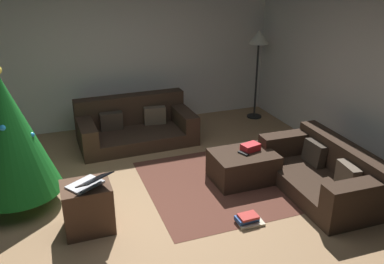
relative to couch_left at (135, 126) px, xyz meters
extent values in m
plane|color=#93704C|center=(-0.31, -2.26, -0.26)|extent=(6.40, 6.40, 0.00)
cube|color=beige|center=(-0.31, 0.88, 1.04)|extent=(6.40, 0.12, 2.60)
cube|color=#332319|center=(0.00, -0.11, -0.15)|extent=(1.86, 1.04, 0.21)
cube|color=#332319|center=(-0.01, 0.26, 0.20)|extent=(1.84, 0.28, 0.49)
cube|color=#332319|center=(0.80, -0.09, 0.09)|extent=(0.26, 1.00, 0.27)
cube|color=#332319|center=(-0.80, -0.13, 0.09)|extent=(0.26, 1.00, 0.27)
cube|color=brown|center=(0.37, 0.07, 0.11)|extent=(0.37, 0.18, 0.30)
cube|color=#372D24|center=(-0.37, 0.05, 0.11)|extent=(0.36, 0.15, 0.31)
cube|color=#332319|center=(1.84, -2.45, -0.15)|extent=(0.96, 1.73, 0.22)
cube|color=#332319|center=(2.17, -2.46, 0.17)|extent=(0.29, 1.71, 0.40)
cube|color=#332319|center=(1.82, -3.18, 0.11)|extent=(0.91, 0.27, 0.30)
cube|color=#332319|center=(1.86, -1.72, 0.11)|extent=(0.91, 0.27, 0.30)
cube|color=brown|center=(1.96, -2.79, 0.11)|extent=(0.17, 0.37, 0.30)
cube|color=#372D24|center=(1.98, -2.11, 0.11)|extent=(0.15, 0.36, 0.31)
cube|color=#332319|center=(1.07, -1.83, -0.06)|extent=(0.84, 0.63, 0.40)
cube|color=red|center=(1.19, -1.79, 0.19)|extent=(0.27, 0.21, 0.09)
cube|color=black|center=(1.04, -1.86, 0.15)|extent=(0.11, 0.17, 0.02)
cylinder|color=brown|center=(-1.75, -1.46, -0.15)|extent=(0.10, 0.10, 0.21)
cone|color=#14641E|center=(-1.75, -1.46, 0.67)|extent=(1.03, 1.03, 1.42)
sphere|color=#2699E5|center=(-1.78, -1.64, 0.83)|extent=(0.07, 0.07, 0.07)
sphere|color=#2699E5|center=(-1.69, -1.35, 1.02)|extent=(0.05, 0.05, 0.05)
sphere|color=#2699E5|center=(-1.50, -1.53, 0.66)|extent=(0.06, 0.06, 0.06)
sphere|color=red|center=(-1.66, -1.30, 0.85)|extent=(0.07, 0.07, 0.07)
cube|color=#4C3323|center=(-1.03, -2.24, 0.02)|extent=(0.52, 0.44, 0.55)
cube|color=silver|center=(-1.03, -2.24, 0.30)|extent=(0.42, 0.39, 0.02)
cube|color=black|center=(-0.93, -2.38, 0.42)|extent=(0.41, 0.37, 0.12)
cube|color=beige|center=(0.69, -2.77, -0.24)|extent=(0.30, 0.23, 0.03)
cube|color=#2D5193|center=(0.66, -2.74, -0.20)|extent=(0.26, 0.16, 0.05)
cube|color=#B7332D|center=(0.66, -2.76, -0.16)|extent=(0.22, 0.16, 0.03)
cylinder|color=black|center=(2.40, 0.30, -0.24)|extent=(0.28, 0.28, 0.02)
cylinder|color=black|center=(2.40, 0.30, 0.45)|extent=(0.04, 0.04, 1.40)
cone|color=beige|center=(2.40, 0.30, 1.27)|extent=(0.36, 0.36, 0.24)
cube|color=#542D22|center=(1.07, -1.83, -0.25)|extent=(2.60, 2.00, 0.01)
camera|label=1|loc=(-1.26, -6.13, 2.45)|focal=37.71mm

